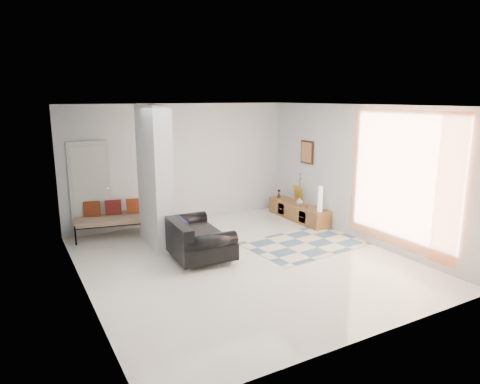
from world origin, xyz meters
TOP-DOWN VIEW (x-y plane):
  - floor at (0.00, 0.00)m, footprint 6.00×6.00m
  - ceiling at (0.00, 0.00)m, footprint 6.00×6.00m
  - wall_back at (0.00, 3.00)m, footprint 6.00×0.00m
  - wall_front at (0.00, -3.00)m, footprint 6.00×0.00m
  - wall_left at (-2.75, 0.00)m, footprint 0.00×6.00m
  - wall_right at (2.75, 0.00)m, footprint 0.00×6.00m
  - partition_column at (-1.10, 1.60)m, footprint 0.35×1.20m
  - hallway_door at (-2.10, 2.96)m, footprint 0.85×0.06m
  - curtain at (2.67, -1.15)m, footprint 0.00×2.55m
  - wall_art at (2.72, 1.70)m, footprint 0.04×0.45m
  - media_console at (2.52, 1.70)m, footprint 0.45×1.95m
  - loveseat at (-0.70, 0.73)m, footprint 1.12×1.80m
  - daybed at (-1.57, 2.63)m, footprint 2.04×1.17m
  - area_rug at (1.60, 0.20)m, footprint 2.53×1.80m
  - cylinder_lamp at (2.50, 0.89)m, footprint 0.11×0.11m
  - bronze_figurine at (2.47, 2.49)m, footprint 0.12×0.12m
  - vase at (2.47, 1.61)m, footprint 0.18×0.18m

SIDE VIEW (x-z plane):
  - floor at x=0.00m, z-range 0.00..0.00m
  - area_rug at x=1.60m, z-range 0.00..0.01m
  - media_console at x=2.52m, z-range -0.20..0.60m
  - loveseat at x=-0.70m, z-range -0.03..0.73m
  - daybed at x=-1.57m, z-range 0.03..0.79m
  - vase at x=2.47m, z-range 0.40..0.58m
  - bronze_figurine at x=2.47m, z-range 0.40..0.61m
  - cylinder_lamp at x=2.50m, z-range 0.40..0.99m
  - hallway_door at x=-2.10m, z-range 0.00..2.04m
  - partition_column at x=-1.10m, z-range 0.00..2.80m
  - wall_back at x=0.00m, z-range -1.60..4.40m
  - wall_front at x=0.00m, z-range -1.60..4.40m
  - wall_left at x=-2.75m, z-range -1.60..4.40m
  - wall_right at x=2.75m, z-range -1.60..4.40m
  - curtain at x=2.67m, z-range 0.17..2.72m
  - wall_art at x=2.72m, z-range 1.38..1.92m
  - ceiling at x=0.00m, z-range 2.80..2.80m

